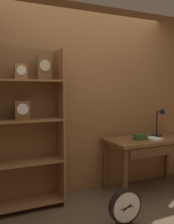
{
  "coord_description": "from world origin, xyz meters",
  "views": [
    {
      "loc": [
        -1.34,
        -1.9,
        1.44
      ],
      "look_at": [
        -0.11,
        0.84,
        1.17
      ],
      "focal_mm": 39.14,
      "sensor_mm": 36.0,
      "label": 1
    }
  ],
  "objects_px": {
    "desk_lamp": "(160,121)",
    "open_repair_manual": "(154,139)",
    "round_clock_large": "(125,208)",
    "bookshelf": "(4,128)",
    "toolbox_small": "(140,137)",
    "workbench": "(150,145)"
  },
  "relations": [
    {
      "from": "desk_lamp",
      "to": "open_repair_manual",
      "type": "distance_m",
      "value": 0.35
    },
    {
      "from": "desk_lamp",
      "to": "round_clock_large",
      "type": "xyz_separation_m",
      "value": [
        -1.07,
        -0.74,
        -0.77
      ]
    },
    {
      "from": "bookshelf",
      "to": "toolbox_small",
      "type": "relative_size",
      "value": 10.73
    },
    {
      "from": "bookshelf",
      "to": "open_repair_manual",
      "type": "relative_size",
      "value": 8.78
    },
    {
      "from": "bookshelf",
      "to": "workbench",
      "type": "relative_size",
      "value": 1.55
    },
    {
      "from": "desk_lamp",
      "to": "toolbox_small",
      "type": "bearing_deg",
      "value": -167.45
    },
    {
      "from": "bookshelf",
      "to": "round_clock_large",
      "type": "height_order",
      "value": "bookshelf"
    },
    {
      "from": "round_clock_large",
      "to": "bookshelf",
      "type": "bearing_deg",
      "value": 142.24
    },
    {
      "from": "toolbox_small",
      "to": "desk_lamp",
      "type": "bearing_deg",
      "value": 12.55
    },
    {
      "from": "workbench",
      "to": "round_clock_large",
      "type": "relative_size",
      "value": 3.04
    },
    {
      "from": "bookshelf",
      "to": "open_repair_manual",
      "type": "bearing_deg",
      "value": -8.32
    },
    {
      "from": "open_repair_manual",
      "to": "bookshelf",
      "type": "bearing_deg",
      "value": 168.36
    },
    {
      "from": "toolbox_small",
      "to": "open_repair_manual",
      "type": "height_order",
      "value": "toolbox_small"
    },
    {
      "from": "desk_lamp",
      "to": "open_repair_manual",
      "type": "bearing_deg",
      "value": -144.0
    },
    {
      "from": "bookshelf",
      "to": "round_clock_large",
      "type": "distance_m",
      "value": 1.61
    },
    {
      "from": "workbench",
      "to": "open_repair_manual",
      "type": "distance_m",
      "value": 0.14
    },
    {
      "from": "open_repair_manual",
      "to": "round_clock_large",
      "type": "distance_m",
      "value": 1.16
    },
    {
      "from": "desk_lamp",
      "to": "toolbox_small",
      "type": "xyz_separation_m",
      "value": [
        -0.41,
        -0.09,
        -0.18
      ]
    },
    {
      "from": "bookshelf",
      "to": "toolbox_small",
      "type": "distance_m",
      "value": 1.78
    },
    {
      "from": "workbench",
      "to": "open_repair_manual",
      "type": "xyz_separation_m",
      "value": [
        -0.0,
        -0.09,
        0.11
      ]
    },
    {
      "from": "bookshelf",
      "to": "toolbox_small",
      "type": "height_order",
      "value": "bookshelf"
    },
    {
      "from": "open_repair_manual",
      "to": "round_clock_large",
      "type": "relative_size",
      "value": 0.54
    }
  ]
}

